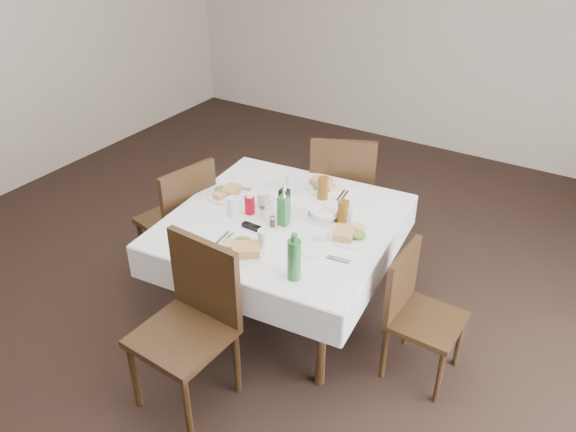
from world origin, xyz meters
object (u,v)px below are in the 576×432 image
object	(u,v)px
chair_north	(342,187)
water_e	(351,216)
bread_basket	(323,215)
water_n	(290,183)
oil_cruet_dark	(284,202)
green_bottle	(294,259)
chair_west	(182,215)
chair_south	(193,315)
water_w	(233,207)
water_s	(264,240)
chair_east	(415,306)
coffee_mug	(264,200)
ketchup_bottle	(250,204)
oil_cruet_green	(284,209)
dining_table	(283,229)

from	to	relation	value
chair_north	water_e	xyz separation A→B (m)	(0.41, -0.71, 0.23)
water_e	bread_basket	bearing A→B (deg)	-167.10
water_n	oil_cruet_dark	xyz separation A→B (m)	(0.14, -0.30, 0.04)
green_bottle	chair_west	bearing A→B (deg)	159.87
chair_south	chair_west	size ratio (longest dim) A/B	1.05
water_w	water_s	bearing A→B (deg)	-29.18
chair_east	coffee_mug	world-z (taller)	coffee_mug
ketchup_bottle	water_e	bearing A→B (deg)	20.45
chair_east	coffee_mug	size ratio (longest dim) A/B	6.01
oil_cruet_green	green_bottle	world-z (taller)	green_bottle
chair_south	water_n	size ratio (longest dim) A/B	7.66
water_n	bread_basket	bearing A→B (deg)	-28.62
chair_south	oil_cruet_dark	size ratio (longest dim) A/B	4.17
chair_north	water_s	size ratio (longest dim) A/B	7.74
chair_south	water_n	xyz separation A→B (m)	(-0.11, 1.21, 0.25)
chair_south	oil_cruet_green	bearing A→B (deg)	84.09
chair_south	water_w	size ratio (longest dim) A/B	7.49
chair_east	coffee_mug	xyz separation A→B (m)	(-1.15, 0.13, 0.32)
water_w	green_bottle	xyz separation A→B (m)	(0.68, -0.36, 0.06)
dining_table	coffee_mug	xyz separation A→B (m)	(-0.20, 0.08, 0.12)
water_s	green_bottle	bearing A→B (deg)	-26.10
oil_cruet_dark	oil_cruet_green	distance (m)	0.11
chair_west	ketchup_bottle	xyz separation A→B (m)	(0.62, -0.00, 0.28)
coffee_mug	oil_cruet_dark	bearing A→B (deg)	-11.86
dining_table	chair_east	world-z (taller)	chair_east
bread_basket	ketchup_bottle	xyz separation A→B (m)	(-0.44, -0.19, 0.04)
chair_west	bread_basket	distance (m)	1.10
ketchup_bottle	coffee_mug	distance (m)	0.14
ketchup_bottle	green_bottle	xyz separation A→B (m)	(0.61, -0.44, 0.06)
ketchup_bottle	chair_east	bearing A→B (deg)	0.34
chair_north	oil_cruet_green	xyz separation A→B (m)	(0.05, -0.94, 0.29)
chair_west	water_n	xyz separation A→B (m)	(0.68, 0.39, 0.28)
bread_basket	green_bottle	size ratio (longest dim) A/B	0.68
dining_table	ketchup_bottle	xyz separation A→B (m)	(-0.22, -0.05, 0.14)
chair_east	water_n	world-z (taller)	water_n
water_n	ketchup_bottle	xyz separation A→B (m)	(-0.07, -0.40, 0.00)
water_n	bread_basket	size ratio (longest dim) A/B	0.68
chair_north	oil_cruet_dark	xyz separation A→B (m)	(0.00, -0.85, 0.28)
chair_west	bread_basket	size ratio (longest dim) A/B	4.94
chair_south	green_bottle	bearing A→B (deg)	41.03
green_bottle	water_e	bearing A→B (deg)	88.98
chair_east	chair_west	bearing A→B (deg)	-179.89
chair_west	water_e	size ratio (longest dim) A/B	8.24
chair_south	bread_basket	xyz separation A→B (m)	(0.27, 1.01, 0.22)
dining_table	water_w	world-z (taller)	water_w
chair_east	water_w	size ratio (longest dim) A/B	6.25
chair_north	coffee_mug	xyz separation A→B (m)	(-0.19, -0.81, 0.22)
bread_basket	oil_cruet_dark	bearing A→B (deg)	-157.41
oil_cruet_dark	water_s	bearing A→B (deg)	-75.44
water_n	water_s	bearing A→B (deg)	-70.64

